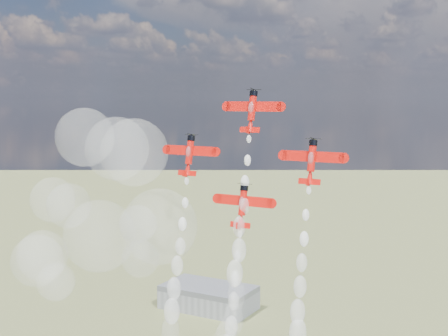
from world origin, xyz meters
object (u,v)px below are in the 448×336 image
hangar (209,297)px  plane_right (312,161)px  plane_slot (243,205)px  plane_lead (252,110)px  plane_left (189,154)px

hangar → plane_right: 227.65m
plane_right → plane_slot: bearing=-171.7°
plane_right → plane_lead: bearing=171.7°
hangar → plane_left: size_ratio=3.64×
hangar → plane_slot: 217.07m
plane_left → plane_lead: bearing=8.3°
plane_slot → plane_left: bearing=171.7°
hangar → plane_lead: size_ratio=3.64×
plane_lead → plane_left: (-15.31, -2.23, -10.48)m
plane_lead → hangar: bearing=123.3°
plane_lead → plane_slot: bearing=-90.0°
plane_lead → plane_slot: (0.00, -4.46, -20.96)m
plane_lead → plane_slot: plane_lead is taller
plane_left → hangar: bearing=119.1°
plane_right → plane_slot: 18.68m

